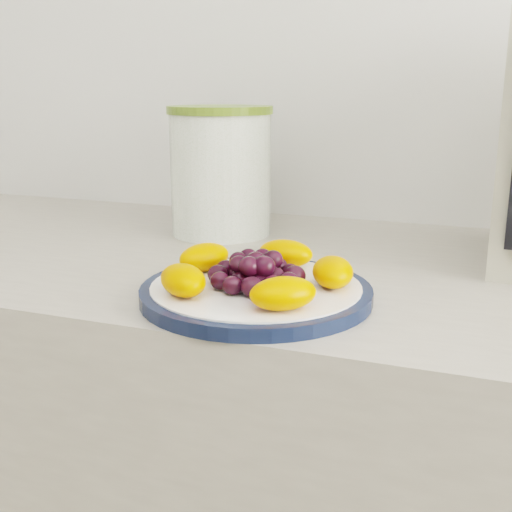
% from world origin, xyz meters
% --- Properties ---
extents(plate_rim, '(0.26, 0.26, 0.01)m').
position_xyz_m(plate_rim, '(-0.11, 1.02, 0.91)').
color(plate_rim, '#0E1934').
rests_on(plate_rim, counter).
extents(plate_face, '(0.23, 0.23, 0.02)m').
position_xyz_m(plate_face, '(-0.11, 1.02, 0.91)').
color(plate_face, white).
rests_on(plate_face, counter).
extents(canister, '(0.20, 0.20, 0.19)m').
position_xyz_m(canister, '(-0.28, 1.31, 0.99)').
color(canister, '#4B6925').
rests_on(canister, counter).
extents(canister_lid, '(0.21, 0.21, 0.01)m').
position_xyz_m(canister_lid, '(-0.28, 1.31, 1.09)').
color(canister_lid, olive).
rests_on(canister_lid, canister).
extents(fruit_plate, '(0.22, 0.21, 0.04)m').
position_xyz_m(fruit_plate, '(-0.11, 1.02, 0.93)').
color(fruit_plate, '#FF7500').
rests_on(fruit_plate, plate_face).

